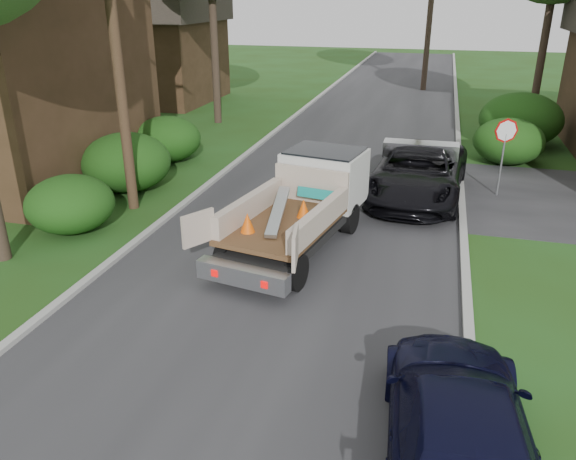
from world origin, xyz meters
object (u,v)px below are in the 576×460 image
at_px(stop_sign, 505,141).
at_px(house_left_far, 151,47).
at_px(flatbed_truck, 309,196).
at_px(utility_pole, 114,26).
at_px(black_pickup, 418,172).
at_px(navy_suv, 459,428).

height_order(stop_sign, house_left_far, house_left_far).
bearing_deg(stop_sign, flatbed_truck, -136.54).
height_order(utility_pole, flatbed_truck, utility_pole).
relative_size(house_left_far, flatbed_truck, 1.27).
bearing_deg(flatbed_truck, stop_sign, 53.85).
bearing_deg(black_pickup, house_left_far, 143.95).
xyz_separation_m(stop_sign, utility_pole, (-10.68, -4.02, 3.40)).
bearing_deg(house_left_far, flatbed_truck, -52.62).
bearing_deg(black_pickup, flatbed_truck, -118.43).
relative_size(flatbed_truck, black_pickup, 1.01).
xyz_separation_m(utility_pole, house_left_far, (-8.02, 17.02, -2.12)).
distance_m(house_left_far, black_pickup, 21.40).
distance_m(stop_sign, house_left_far, 22.81).
height_order(stop_sign, utility_pole, utility_pole).
xyz_separation_m(stop_sign, navy_suv, (-1.40, -11.97, -1.08)).
distance_m(black_pickup, navy_suv, 11.23).
bearing_deg(house_left_far, black_pickup, -40.40).
height_order(house_left_far, black_pickup, house_left_far).
bearing_deg(stop_sign, utility_pole, -159.38).
bearing_deg(flatbed_truck, navy_suv, -52.33).
distance_m(utility_pole, house_left_far, 18.93).
relative_size(stop_sign, black_pickup, 0.42).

